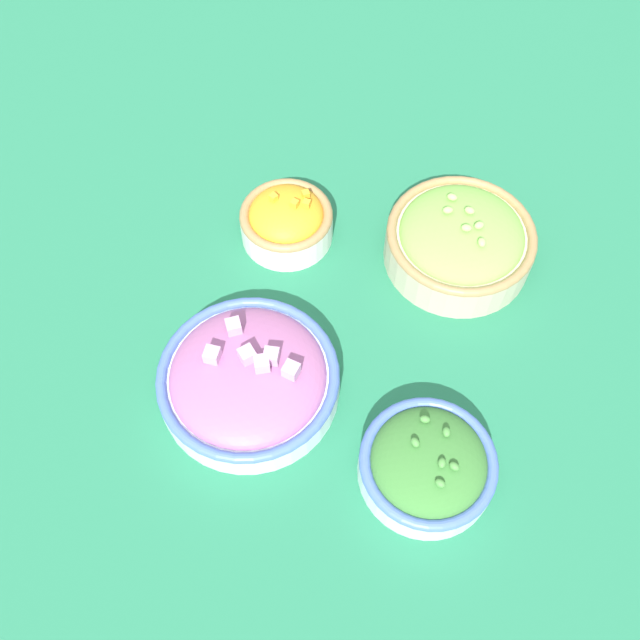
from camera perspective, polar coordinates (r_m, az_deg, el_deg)
name	(u,v)px	position (r m, az deg, el deg)	size (l,w,h in m)	color
ground_plane	(320,333)	(0.83, 0.00, -1.06)	(3.00, 3.00, 0.00)	#23704C
bowl_lettuce	(460,240)	(0.88, 11.14, 6.28)	(0.18, 0.18, 0.08)	beige
bowl_squash	(286,220)	(0.89, -2.70, 7.99)	(0.11, 0.11, 0.07)	silver
bowl_red_onion	(249,379)	(0.78, -5.73, -4.68)	(0.20, 0.20, 0.07)	silver
bowl_broccoli	(428,464)	(0.74, 8.61, -11.33)	(0.14, 0.14, 0.06)	silver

